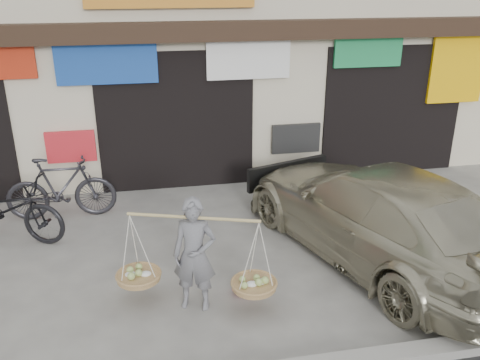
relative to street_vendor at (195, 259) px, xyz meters
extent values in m
plane|color=gray|center=(0.11, 0.57, -0.69)|extent=(70.00, 70.00, 0.00)
cube|color=black|center=(0.11, 3.92, 2.36)|extent=(14.00, 0.35, 0.35)
cube|color=black|center=(0.11, 4.32, 0.66)|extent=(3.00, 0.60, 2.70)
cube|color=black|center=(4.61, 4.32, 0.66)|extent=(3.00, 0.60, 2.70)
cube|color=#1845A1|center=(-1.09, 3.99, 1.81)|extent=(1.80, 0.08, 0.70)
cube|color=white|center=(1.51, 3.99, 1.81)|extent=(1.60, 0.08, 0.70)
cube|color=#1D884D|center=(3.91, 3.99, 1.91)|extent=(1.40, 0.08, 0.60)
cube|color=#FEB608|center=(5.91, 3.99, 1.51)|extent=(1.20, 0.08, 1.40)
cube|color=red|center=(-1.89, 3.99, 0.31)|extent=(0.90, 0.08, 0.60)
cube|color=black|center=(2.51, 3.99, 0.21)|extent=(1.00, 0.08, 0.60)
imported|color=slate|center=(0.00, 0.00, 0.07)|extent=(0.64, 0.52, 1.51)
cylinder|color=tan|center=(0.00, 0.00, 0.58)|extent=(1.58, 0.56, 0.04)
cylinder|color=#A47F4E|center=(-0.71, 0.24, -0.31)|extent=(0.56, 0.56, 0.07)
ellipsoid|color=#A5BF66|center=(-0.71, 0.24, -0.25)|extent=(0.39, 0.39, 0.10)
cylinder|color=#A47F4E|center=(0.71, -0.24, -0.31)|extent=(0.56, 0.56, 0.07)
ellipsoid|color=#A5BF66|center=(0.71, -0.24, -0.25)|extent=(0.39, 0.39, 0.10)
imported|color=black|center=(-2.78, 2.38, -0.15)|extent=(2.19, 1.47, 1.09)
imported|color=#2C2B30|center=(-2.01, 3.04, -0.13)|extent=(1.88, 0.56, 1.12)
imported|color=#A59F85|center=(2.79, 0.77, 0.02)|extent=(3.44, 5.31, 1.43)
cube|color=black|center=(2.06, 3.00, -0.14)|extent=(1.65, 0.62, 0.45)
cube|color=silver|center=(2.04, 3.06, -0.24)|extent=(0.43, 0.16, 0.12)
ellipsoid|color=#B9112E|center=(0.65, 0.17, -0.62)|extent=(0.31, 0.25, 0.14)
camera|label=1|loc=(-0.49, -5.52, 3.30)|focal=38.00mm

